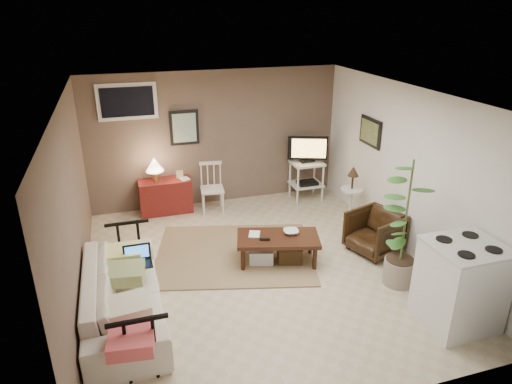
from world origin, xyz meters
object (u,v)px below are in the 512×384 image
object	(u,v)px
side_table	(352,188)
armchair	(375,231)
tv_stand	(307,166)
red_console	(165,193)
stove	(460,285)
coffee_table	(277,247)
potted_plant	(406,220)
spindle_chair	(212,189)
sofa	(122,286)

from	to	relation	value
side_table	armchair	xyz separation A→B (m)	(-0.15, -1.02, -0.27)
tv_stand	side_table	xyz separation A→B (m)	(0.32, -1.13, -0.03)
red_console	stove	bearing A→B (deg)	-55.16
coffee_table	side_table	distance (m)	1.88
side_table	stove	xyz separation A→B (m)	(-0.11, -2.74, -0.10)
red_console	tv_stand	distance (m)	2.63
stove	tv_stand	bearing A→B (deg)	93.11
stove	armchair	bearing A→B (deg)	91.24
stove	potted_plant	bearing A→B (deg)	100.48
side_table	potted_plant	bearing A→B (deg)	-98.45
tv_stand	coffee_table	bearing A→B (deg)	-122.77
red_console	tv_stand	xyz separation A→B (m)	(2.61, -0.17, 0.28)
spindle_chair	tv_stand	bearing A→B (deg)	0.52
armchair	potted_plant	size ratio (longest dim) A/B	0.40
spindle_chair	tv_stand	world-z (taller)	tv_stand
spindle_chair	armchair	world-z (taller)	spindle_chair
spindle_chair	side_table	bearing A→B (deg)	-27.73
coffee_table	spindle_chair	distance (m)	2.07
red_console	potted_plant	bearing A→B (deg)	-49.95
coffee_table	armchair	distance (m)	1.48
stove	coffee_table	bearing A→B (deg)	129.10
armchair	stove	world-z (taller)	stove
spindle_chair	armchair	xyz separation A→B (m)	(1.97, -2.13, -0.06)
sofa	spindle_chair	bearing A→B (deg)	-31.53
spindle_chair	sofa	bearing A→B (deg)	-121.53
sofa	spindle_chair	size ratio (longest dim) A/B	2.50
sofa	tv_stand	bearing A→B (deg)	-52.20
armchair	spindle_chair	bearing A→B (deg)	-155.48
armchair	side_table	bearing A→B (deg)	153.51
sofa	red_console	bearing A→B (deg)	-16.03
coffee_table	armchair	world-z (taller)	armchair
coffee_table	red_console	bearing A→B (deg)	120.85
side_table	stove	bearing A→B (deg)	-92.30
red_console	stove	xyz separation A→B (m)	(2.82, -4.05, 0.15)
potted_plant	tv_stand	bearing A→B (deg)	90.87
coffee_table	tv_stand	world-z (taller)	tv_stand
coffee_table	spindle_chair	size ratio (longest dim) A/B	1.45
side_table	potted_plant	size ratio (longest dim) A/B	0.57
sofa	red_console	size ratio (longest dim) A/B	2.09
sofa	armchair	bearing A→B (deg)	-82.05
tv_stand	stove	distance (m)	3.88
coffee_table	side_table	size ratio (longest dim) A/B	1.27
sofa	armchair	xyz separation A→B (m)	(3.59, 0.50, -0.08)
tv_stand	stove	size ratio (longest dim) A/B	1.18
tv_stand	potted_plant	distance (m)	3.00
spindle_chair	red_console	bearing A→B (deg)	166.90
tv_stand	side_table	size ratio (longest dim) A/B	1.23
side_table	stove	distance (m)	2.75
tv_stand	red_console	bearing A→B (deg)	176.25
red_console	potted_plant	xyz separation A→B (m)	(2.65, -3.15, 0.57)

